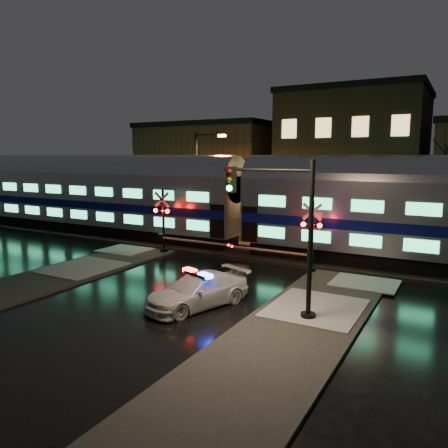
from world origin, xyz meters
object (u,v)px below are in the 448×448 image
(crossing_signal_right, at_px, (305,243))
(crossing_signal_left, at_px, (167,228))
(traffic_light, at_px, (286,235))
(streetlight, at_px, (199,177))
(police_car, at_px, (198,291))

(crossing_signal_right, xyz_separation_m, crossing_signal_left, (-8.90, 0.00, 0.09))
(crossing_signal_right, distance_m, traffic_light, 6.84)
(traffic_light, xyz_separation_m, streetlight, (-12.17, 13.19, 1.33))
(crossing_signal_right, distance_m, streetlight, 13.00)
(streetlight, bearing_deg, crossing_signal_left, -74.60)
(police_car, relative_size, crossing_signal_right, 0.92)
(police_car, distance_m, traffic_light, 4.38)
(crossing_signal_right, relative_size, streetlight, 0.69)
(crossing_signal_left, relative_size, streetlight, 0.73)
(police_car, distance_m, crossing_signal_left, 9.94)
(police_car, relative_size, traffic_light, 0.83)
(crossing_signal_left, xyz_separation_m, traffic_light, (10.33, -6.49, 1.52))
(crossing_signal_right, height_order, traffic_light, traffic_light)
(crossing_signal_right, distance_m, crossing_signal_left, 8.90)
(police_car, xyz_separation_m, crossing_signal_right, (2.09, 7.16, 0.91))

